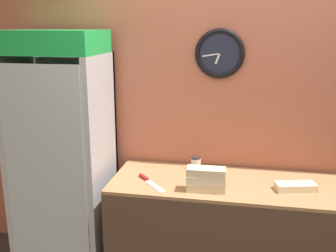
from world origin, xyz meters
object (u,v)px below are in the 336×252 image
Objects in this scene: sandwich_stack_middle at (206,179)px; chefs_knife at (148,181)px; condiment_jar at (196,163)px; sandwich_stack_bottom at (206,187)px; sandwich_stack_top at (206,172)px; beverage_cooler at (64,143)px; sandwich_flat_left at (296,187)px.

sandwich_stack_middle is 0.47m from chefs_knife.
sandwich_stack_middle is 2.70× the size of condiment_jar.
sandwich_stack_bottom is 0.96× the size of chefs_knife.
chefs_knife is at bearing -133.99° from condiment_jar.
condiment_jar is at bearing 46.01° from chefs_knife.
sandwich_stack_top reaches higher than chefs_knife.
condiment_jar is (0.33, 0.34, 0.04)m from chefs_knife.
sandwich_stack_middle reaches higher than chefs_knife.
sandwich_stack_bottom is 0.46m from chefs_knife.
beverage_cooler is 7.05× the size of sandwich_stack_bottom.
condiment_jar reaches higher than sandwich_stack_bottom.
sandwich_stack_top is 0.67m from sandwich_flat_left.
beverage_cooler is at bearing 175.66° from sandwich_flat_left.
sandwich_stack_bottom is at bearing -73.62° from condiment_jar.
sandwich_stack_bottom is at bearing -168.18° from sandwich_flat_left.
sandwich_flat_left is (1.87, -0.14, -0.19)m from beverage_cooler.
sandwich_stack_bottom is at bearing 180.00° from sandwich_stack_top.
beverage_cooler is 1.88m from sandwich_flat_left.
sandwich_stack_middle is at bearing -73.62° from condiment_jar.
condiment_jar is at bearing 106.38° from sandwich_stack_bottom.
sandwich_stack_top is 0.45m from condiment_jar.
sandwich_stack_middle is 0.66m from sandwich_flat_left.
sandwich_stack_top is at bearing 0.00° from sandwich_stack_bottom.
sandwich_stack_middle is (0.00, 0.00, 0.06)m from sandwich_stack_bottom.
condiment_jar is (-0.12, 0.42, -0.04)m from sandwich_stack_middle.
sandwich_stack_top is at bearing 0.00° from sandwich_stack_middle.
chefs_knife is 0.48m from condiment_jar.
sandwich_stack_bottom is 0.93× the size of sandwich_flat_left.
beverage_cooler is 6.55× the size of sandwich_flat_left.
sandwich_flat_left is 2.92× the size of condiment_jar.
sandwich_stack_middle is 0.93× the size of sandwich_flat_left.
sandwich_stack_bottom is 2.71× the size of condiment_jar.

